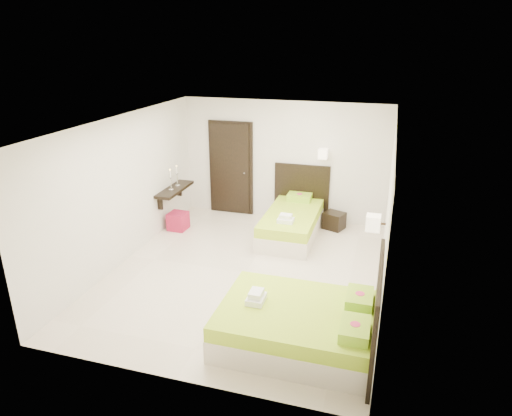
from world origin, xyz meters
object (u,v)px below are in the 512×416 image
(bed_single, at_px, (292,221))
(nightstand, at_px, (334,221))
(ottoman, at_px, (178,221))
(bed_double, at_px, (303,324))

(bed_single, height_order, nightstand, bed_single)
(bed_single, relative_size, ottoman, 5.47)
(bed_single, relative_size, nightstand, 5.01)
(nightstand, bearing_deg, ottoman, -141.45)
(ottoman, bearing_deg, bed_double, -43.12)
(bed_single, bearing_deg, ottoman, -170.46)
(bed_double, height_order, ottoman, bed_double)
(bed_single, distance_m, ottoman, 2.42)
(bed_double, distance_m, nightstand, 4.04)
(nightstand, bearing_deg, bed_double, -67.04)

